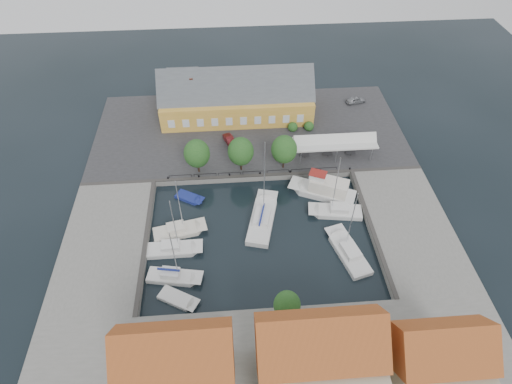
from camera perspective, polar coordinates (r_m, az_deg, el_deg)
ground at (r=63.67m, az=0.41°, el=-4.75°), size 140.00×140.00×0.00m
north_quay at (r=80.19m, az=-0.93°, el=8.05°), size 56.00×26.00×1.00m
west_quay at (r=64.59m, az=-19.42°, el=-6.66°), size 12.00×24.00×1.00m
east_quay at (r=66.98m, az=19.73°, el=-4.42°), size 12.00×24.00×1.00m
south_bank at (r=52.12m, az=2.42°, el=-22.16°), size 56.00×14.00×1.00m
quay_edge_fittings at (r=66.08m, az=0.10°, el=-1.03°), size 56.00×24.72×0.40m
warehouse at (r=82.30m, az=-3.05°, el=12.37°), size 28.56×14.00×9.55m
tent_canopy at (r=73.56m, az=10.50°, el=6.45°), size 14.00×4.00×2.83m
quay_trees at (r=68.76m, az=-2.05°, el=5.43°), size 18.20×4.20×6.30m
car_silver at (r=89.06m, az=13.17°, el=11.86°), size 4.18×2.47×1.34m
car_red at (r=76.34m, az=-3.50°, el=6.87°), size 2.60×4.11×1.28m
center_sailboat at (r=64.25m, az=0.85°, el=-3.67°), size 5.82×11.30×14.73m
trawler at (r=68.50m, az=9.16°, el=0.24°), size 10.91×7.23×5.00m
east_boat_a at (r=66.54m, az=10.67°, el=-2.64°), size 8.48×3.87×11.64m
east_boat_c at (r=61.79m, az=12.21°, el=-7.92°), size 5.23×9.58×11.72m
west_boat_b at (r=63.86m, az=-10.27°, el=-5.19°), size 8.12×4.21×10.75m
west_boat_c at (r=61.83m, az=-10.92°, el=-7.57°), size 7.92×2.63×10.68m
west_boat_d at (r=59.07m, az=-10.94°, el=-11.10°), size 7.72×3.54×10.16m
launch_sw at (r=57.32m, az=-10.35°, el=-13.92°), size 5.66×4.41×0.98m
launch_nw at (r=68.49m, az=-8.89°, el=-0.82°), size 4.93×3.94×0.88m
townhouses at (r=46.55m, az=5.48°, el=-21.89°), size 36.30×8.50×12.00m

